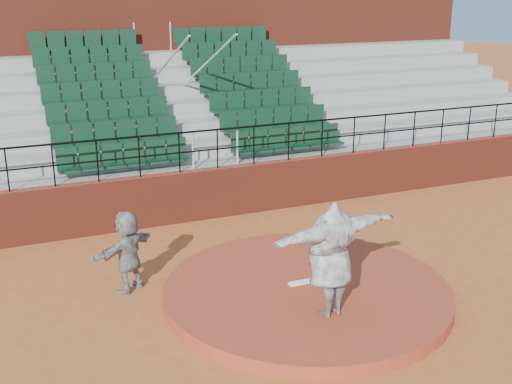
% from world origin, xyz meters
% --- Properties ---
extents(ground, '(90.00, 90.00, 0.00)m').
position_xyz_m(ground, '(0.00, 0.00, 0.00)').
color(ground, '#AF5727').
rests_on(ground, ground).
extents(pitchers_mound, '(5.50, 5.50, 0.25)m').
position_xyz_m(pitchers_mound, '(0.00, 0.00, 0.12)').
color(pitchers_mound, '#9C3A23').
rests_on(pitchers_mound, ground).
extents(pitching_rubber, '(0.60, 0.15, 0.03)m').
position_xyz_m(pitching_rubber, '(0.00, 0.15, 0.27)').
color(pitching_rubber, white).
rests_on(pitching_rubber, pitchers_mound).
extents(boundary_wall, '(24.00, 0.30, 1.30)m').
position_xyz_m(boundary_wall, '(0.00, 5.00, 0.65)').
color(boundary_wall, maroon).
rests_on(boundary_wall, ground).
extents(wall_railing, '(24.04, 0.05, 1.03)m').
position_xyz_m(wall_railing, '(0.00, 5.00, 2.03)').
color(wall_railing, black).
rests_on(wall_railing, boundary_wall).
extents(seating_deck, '(24.00, 5.97, 4.63)m').
position_xyz_m(seating_deck, '(0.00, 8.65, 1.44)').
color(seating_deck, gray).
rests_on(seating_deck, ground).
extents(press_box_facade, '(24.00, 3.00, 7.10)m').
position_xyz_m(press_box_facade, '(0.00, 12.60, 3.55)').
color(press_box_facade, maroon).
rests_on(press_box_facade, ground).
extents(pitcher, '(2.63, 1.11, 2.08)m').
position_xyz_m(pitcher, '(-0.14, -1.12, 1.29)').
color(pitcher, black).
rests_on(pitcher, pitchers_mound).
extents(fielder, '(1.53, 1.27, 1.64)m').
position_xyz_m(fielder, '(-3.05, 1.69, 0.82)').
color(fielder, black).
rests_on(fielder, ground).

